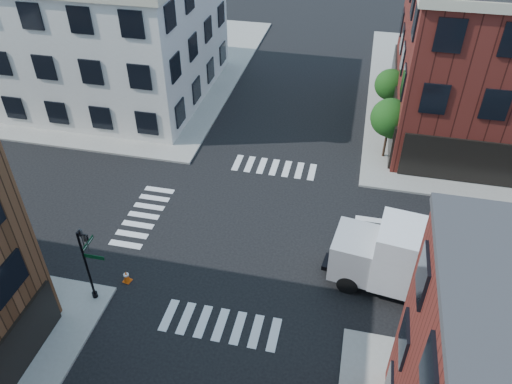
{
  "coord_description": "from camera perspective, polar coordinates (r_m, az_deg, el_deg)",
  "views": [
    {
      "loc": [
        5.12,
        -21.77,
        20.26
      ],
      "look_at": [
        0.07,
        0.74,
        2.5
      ],
      "focal_mm": 35.0,
      "sensor_mm": 36.0,
      "label": 1
    }
  ],
  "objects": [
    {
      "name": "ground",
      "position": [
        30.17,
        -0.43,
        -4.58
      ],
      "size": [
        120.0,
        120.0,
        0.0
      ],
      "primitive_type": "plane",
      "color": "black",
      "rests_on": "ground"
    },
    {
      "name": "sidewalk_nw",
      "position": [
        54.02,
        -17.9,
        13.87
      ],
      "size": [
        30.0,
        30.0,
        0.15
      ],
      "primitive_type": "cube",
      "color": "gray",
      "rests_on": "ground"
    },
    {
      "name": "building_nw",
      "position": [
        47.18,
        -19.81,
        17.27
      ],
      "size": [
        22.0,
        16.0,
        11.0
      ],
      "primitive_type": "cube",
      "color": "beige",
      "rests_on": "ground"
    },
    {
      "name": "tree_near",
      "position": [
        36.14,
        15.12,
        7.99
      ],
      "size": [
        2.69,
        2.69,
        4.49
      ],
      "color": "black",
      "rests_on": "ground"
    },
    {
      "name": "tree_far",
      "position": [
        41.63,
        15.14,
        11.59
      ],
      "size": [
        2.43,
        2.43,
        4.07
      ],
      "color": "black",
      "rests_on": "ground"
    },
    {
      "name": "signal_pole",
      "position": [
        25.9,
        -18.72,
        -7.15
      ],
      "size": [
        1.29,
        1.24,
        4.6
      ],
      "color": "black",
      "rests_on": "ground"
    },
    {
      "name": "box_truck",
      "position": [
        26.66,
        18.71,
        -7.79
      ],
      "size": [
        9.28,
        3.86,
        4.1
      ],
      "rotation": [
        0.0,
        0.0,
        -0.13
      ],
      "color": "silver",
      "rests_on": "ground"
    },
    {
      "name": "traffic_cone",
      "position": [
        27.99,
        -14.59,
        -9.32
      ],
      "size": [
        0.48,
        0.48,
        0.75
      ],
      "rotation": [
        0.0,
        0.0,
        -0.21
      ],
      "color": "#DD4D09",
      "rests_on": "ground"
    }
  ]
}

